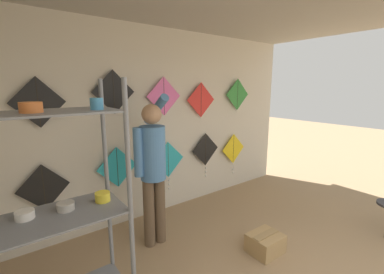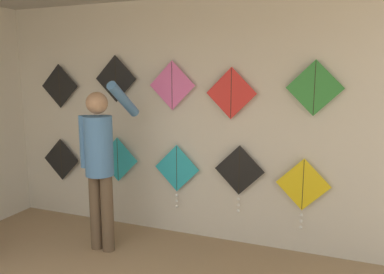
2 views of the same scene
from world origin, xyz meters
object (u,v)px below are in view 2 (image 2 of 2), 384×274
at_px(kite_7, 172,85).
at_px(kite_3, 239,174).
at_px(shopkeeper, 100,157).
at_px(kite_6, 116,79).
at_px(kite_5, 59,86).
at_px(kite_2, 177,171).
at_px(kite_8, 231,93).
at_px(kite_1, 118,160).
at_px(kite_4, 303,188).
at_px(kite_0, 61,159).
at_px(kite_9, 315,88).

bearing_deg(kite_7, kite_3, -0.07).
xyz_separation_m(shopkeeper, kite_6, (-0.19, 0.65, 0.83)).
relative_size(kite_5, kite_7, 1.00).
bearing_deg(kite_2, kite_8, 0.08).
xyz_separation_m(kite_2, kite_8, (0.66, 0.00, 0.95)).
bearing_deg(kite_1, shopkeeper, -73.37).
height_order(kite_1, kite_4, kite_1).
relative_size(kite_3, kite_4, 1.00).
height_order(kite_0, kite_5, kite_5).
bearing_deg(kite_5, shopkeeper, -31.96).
bearing_deg(kite_2, kite_4, 0.00).
xyz_separation_m(shopkeeper, kite_4, (2.08, 0.65, -0.31)).
bearing_deg(kite_1, kite_7, 0.00).
height_order(kite_5, kite_8, kite_5).
relative_size(kite_5, kite_6, 1.00).
height_order(kite_2, kite_8, kite_8).
bearing_deg(kite_9, kite_5, 180.00).
height_order(kite_5, kite_9, kite_9).
relative_size(kite_0, kite_5, 1.00).
distance_m(kite_4, kite_9, 1.06).
distance_m(kite_0, kite_8, 2.55).
xyz_separation_m(kite_1, kite_9, (2.34, 0.00, 0.94)).
relative_size(kite_2, kite_7, 1.36).
xyz_separation_m(kite_2, kite_3, (0.76, 0.00, 0.05)).
distance_m(kite_0, kite_6, 1.42).
xyz_separation_m(kite_3, kite_6, (-1.57, 0.00, 1.05)).
relative_size(shopkeeper, kite_8, 3.29).
bearing_deg(kite_6, kite_8, 0.00).
height_order(kite_4, kite_8, kite_8).
bearing_deg(kite_4, kite_1, 179.98).
xyz_separation_m(kite_6, kite_7, (0.76, 0.00, -0.07)).
bearing_deg(kite_2, kite_0, 179.97).
xyz_separation_m(kite_3, kite_5, (-2.44, 0.00, 0.94)).
distance_m(kite_2, kite_6, 1.36).
height_order(kite_2, kite_6, kite_6).
height_order(kite_0, kite_8, kite_8).
distance_m(kite_3, kite_7, 1.27).
height_order(kite_1, kite_5, kite_5).
bearing_deg(kite_3, kite_0, 179.98).
bearing_deg(kite_9, kite_7, 180.00).
xyz_separation_m(kite_1, kite_7, (0.77, 0.00, 0.94)).
xyz_separation_m(kite_5, kite_6, (0.86, 0.00, 0.10)).
bearing_deg(kite_0, kite_4, -0.02).
relative_size(shopkeeper, kite_2, 2.41).
xyz_separation_m(kite_7, kite_9, (1.57, 0.00, -0.01)).
distance_m(kite_1, kite_3, 1.58).
height_order(kite_7, kite_9, kite_7).
bearing_deg(kite_0, kite_9, 0.00).
distance_m(kite_1, kite_4, 2.28).
height_order(kite_0, kite_3, kite_3).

